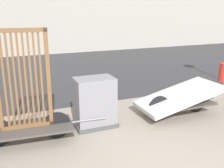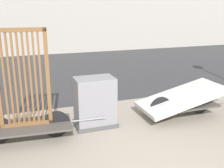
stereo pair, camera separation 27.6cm
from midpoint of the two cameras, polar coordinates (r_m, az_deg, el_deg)
name	(u,v)px [view 2 (the right image)]	position (r m, az deg, el deg)	size (l,w,h in m)	color
road_strip	(65,70)	(10.95, -9.56, 2.99)	(56.00, 8.51, 0.01)	#38383A
bike_cart_with_bedframe	(26,107)	(5.09, -16.74, -4.88)	(2.37, 0.92, 2.12)	#4C4742
bike_cart_with_mattress	(181,99)	(6.29, 16.11, -3.24)	(2.49, 1.04, 0.73)	#4C4742
utility_cabinet	(95,104)	(5.55, -2.33, -4.36)	(0.88, 0.60, 1.06)	#4C4C4C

